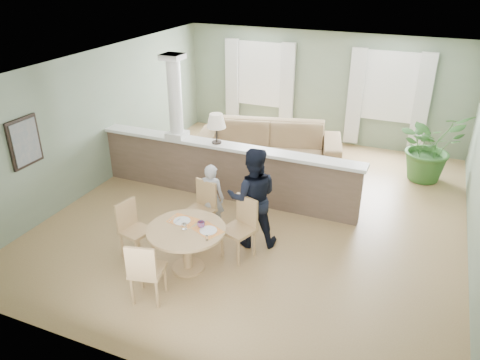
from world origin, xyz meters
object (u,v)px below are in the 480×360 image
at_px(houseplant, 430,146).
at_px(chair_far_boy, 202,206).
at_px(dining_table, 187,237).
at_px(chair_near, 145,270).
at_px(man_person, 253,198).
at_px(chair_far_man, 242,225).
at_px(chair_side, 132,226).
at_px(child_person, 211,198).
at_px(sofa, 268,145).

height_order(houseplant, chair_far_boy, houseplant).
bearing_deg(chair_far_boy, houseplant, 60.85).
xyz_separation_m(dining_table, chair_near, (-0.16, -0.88, -0.04)).
relative_size(chair_far_boy, man_person, 0.57).
bearing_deg(chair_far_man, houseplant, 79.04).
bearing_deg(chair_near, dining_table, -113.52).
xyz_separation_m(dining_table, man_person, (0.62, 1.04, 0.28)).
bearing_deg(man_person, chair_side, 11.20).
distance_m(chair_far_boy, chair_far_man, 0.89).
height_order(chair_far_boy, child_person, child_person).
height_order(sofa, chair_far_boy, chair_far_boy).
bearing_deg(man_person, sofa, -96.45).
bearing_deg(chair_far_boy, sofa, 102.14).
distance_m(sofa, dining_table, 4.18).
distance_m(sofa, chair_side, 4.23).
bearing_deg(man_person, child_person, -29.80).
relative_size(houseplant, man_person, 0.88).
bearing_deg(dining_table, man_person, 58.98).
height_order(chair_far_boy, chair_side, chair_far_boy).
bearing_deg(child_person, sofa, -95.37).
xyz_separation_m(chair_far_man, man_person, (0.03, 0.37, 0.30)).
xyz_separation_m(sofa, chair_far_boy, (-0.02, -3.21, 0.06)).
relative_size(dining_table, chair_far_man, 1.19).
relative_size(dining_table, man_person, 0.70).
bearing_deg(houseplant, dining_table, -123.20).
relative_size(dining_table, child_person, 0.95).
distance_m(sofa, man_person, 3.27).
bearing_deg(houseplant, sofa, -170.33).
bearing_deg(chair_side, chair_far_man, -54.34).
height_order(dining_table, chair_near, chair_near).
bearing_deg(man_person, houseplant, -145.50).
bearing_deg(child_person, man_person, 165.28).
relative_size(dining_table, chair_side, 1.27).
height_order(chair_far_man, chair_side, chair_far_man).
distance_m(chair_far_man, man_person, 0.48).
height_order(chair_near, man_person, man_person).
xyz_separation_m(child_person, man_person, (0.79, -0.11, 0.23)).
bearing_deg(child_person, chair_far_boy, 59.57).
bearing_deg(man_person, dining_table, 37.27).
distance_m(chair_far_boy, chair_near, 1.85).
relative_size(houseplant, chair_near, 1.55).
bearing_deg(chair_near, child_person, -103.15).
distance_m(houseplant, chair_side, 6.25).
xyz_separation_m(chair_side, child_person, (0.81, 1.15, 0.11)).
bearing_deg(chair_side, chair_far_boy, -24.31).
height_order(chair_far_boy, chair_near, chair_far_boy).
relative_size(chair_far_man, man_person, 0.58).
bearing_deg(chair_side, dining_table, -77.42).
xyz_separation_m(houseplant, dining_table, (-3.10, -4.74, -0.18)).
bearing_deg(child_person, chair_near, 83.57).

